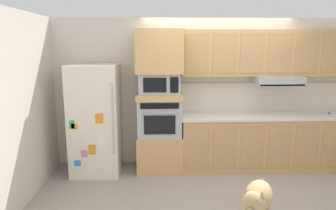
{
  "coord_description": "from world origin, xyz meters",
  "views": [
    {
      "loc": [
        -1.04,
        -4.22,
        2.07
      ],
      "look_at": [
        -0.85,
        0.49,
        1.15
      ],
      "focal_mm": 33.3,
      "sensor_mm": 36.0,
      "label": 1
    }
  ],
  "objects_px": {
    "refrigerator": "(95,120)",
    "built_in_oven": "(159,117)",
    "screwdriver": "(330,113)",
    "dog": "(257,198)",
    "microwave": "(159,83)"
  },
  "relations": [
    {
      "from": "microwave",
      "to": "dog",
      "type": "xyz_separation_m",
      "value": [
        1.05,
        -1.84,
        -1.06
      ]
    },
    {
      "from": "refrigerator",
      "to": "built_in_oven",
      "type": "xyz_separation_m",
      "value": [
        1.03,
        0.07,
        0.02
      ]
    },
    {
      "from": "built_in_oven",
      "to": "microwave",
      "type": "relative_size",
      "value": 1.09
    },
    {
      "from": "refrigerator",
      "to": "screwdriver",
      "type": "bearing_deg",
      "value": 1.24
    },
    {
      "from": "refrigerator",
      "to": "built_in_oven",
      "type": "distance_m",
      "value": 1.03
    },
    {
      "from": "screwdriver",
      "to": "dog",
      "type": "bearing_deg",
      "value": -134.36
    },
    {
      "from": "built_in_oven",
      "to": "dog",
      "type": "relative_size",
      "value": 0.79
    },
    {
      "from": "refrigerator",
      "to": "microwave",
      "type": "bearing_deg",
      "value": 3.76
    },
    {
      "from": "refrigerator",
      "to": "built_in_oven",
      "type": "relative_size",
      "value": 2.51
    },
    {
      "from": "built_in_oven",
      "to": "dog",
      "type": "bearing_deg",
      "value": -60.37
    },
    {
      "from": "microwave",
      "to": "screwdriver",
      "type": "xyz_separation_m",
      "value": [
        2.87,
        0.02,
        -0.53
      ]
    },
    {
      "from": "screwdriver",
      "to": "built_in_oven",
      "type": "bearing_deg",
      "value": -179.66
    },
    {
      "from": "built_in_oven",
      "to": "screwdriver",
      "type": "xyz_separation_m",
      "value": [
        2.87,
        0.02,
        0.03
      ]
    },
    {
      "from": "refrigerator",
      "to": "screwdriver",
      "type": "xyz_separation_m",
      "value": [
        3.9,
        0.08,
        0.05
      ]
    },
    {
      "from": "screwdriver",
      "to": "dog",
      "type": "relative_size",
      "value": 0.19
    }
  ]
}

